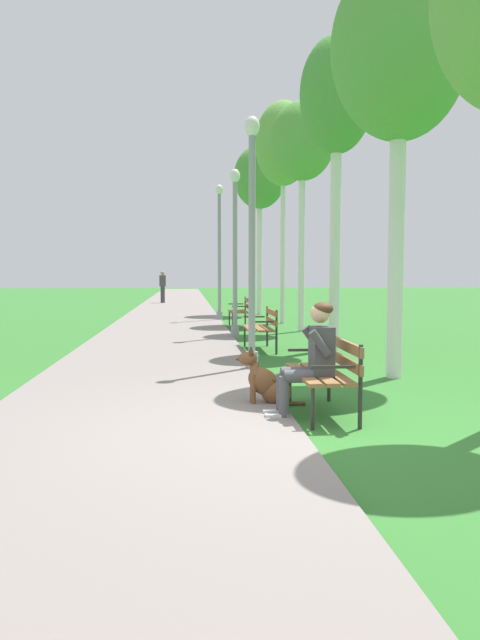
# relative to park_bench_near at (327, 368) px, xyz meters

# --- Properties ---
(ground_plane) EXTENTS (120.00, 120.00, 0.00)m
(ground_plane) POSITION_rel_park_bench_near_xyz_m (-0.31, -0.76, -0.51)
(ground_plane) COLOR #33752D
(paved_path) EXTENTS (3.34, 60.00, 0.04)m
(paved_path) POSITION_rel_park_bench_near_xyz_m (-2.09, 23.24, -0.49)
(paved_path) COLOR gray
(paved_path) RESTS_ON ground
(park_bench_near) EXTENTS (0.55, 1.50, 0.85)m
(park_bench_near) POSITION_rel_park_bench_near_xyz_m (0.00, 0.00, 0.00)
(park_bench_near) COLOR olive
(park_bench_near) RESTS_ON ground
(park_bench_mid) EXTENTS (0.55, 1.50, 0.85)m
(park_bench_mid) POSITION_rel_park_bench_near_xyz_m (-0.01, 5.79, 0.00)
(park_bench_mid) COLOR olive
(park_bench_mid) RESTS_ON ground
(park_bench_far) EXTENTS (0.55, 1.50, 0.85)m
(park_bench_far) POSITION_rel_park_bench_near_xyz_m (0.04, 11.34, 0.00)
(park_bench_far) COLOR olive
(park_bench_far) RESTS_ON ground
(person_seated_on_near_bench) EXTENTS (0.74, 0.49, 1.25)m
(person_seated_on_near_bench) POSITION_rel_park_bench_near_xyz_m (-0.21, -0.16, 0.17)
(person_seated_on_near_bench) COLOR #4C4C51
(person_seated_on_near_bench) RESTS_ON ground
(dog_brown) EXTENTS (0.83, 0.29, 0.71)m
(dog_brown) POSITION_rel_park_bench_near_xyz_m (-0.59, 0.49, -0.25)
(dog_brown) COLOR brown
(dog_brown) RESTS_ON ground
(lamp_post_near) EXTENTS (0.24, 0.24, 4.00)m
(lamp_post_near) POSITION_rel_park_bench_near_xyz_m (-0.50, 3.21, 1.56)
(lamp_post_near) COLOR gray
(lamp_post_near) RESTS_ON ground
(lamp_post_mid) EXTENTS (0.24, 0.24, 3.99)m
(lamp_post_mid) POSITION_rel_park_bench_near_xyz_m (-0.38, 8.19, 1.56)
(lamp_post_mid) COLOR gray
(lamp_post_mid) RESTS_ON ground
(lamp_post_far) EXTENTS (0.24, 0.24, 4.41)m
(lamp_post_far) POSITION_rel_park_bench_near_xyz_m (-0.46, 13.81, 1.77)
(lamp_post_far) COLOR gray
(lamp_post_far) RESTS_ON ground
(birch_tree_second) EXTENTS (2.00, 1.70, 6.10)m
(birch_tree_second) POSITION_rel_park_bench_near_xyz_m (1.54, 2.33, 4.20)
(birch_tree_second) COLOR silver
(birch_tree_second) RESTS_ON ground
(birch_tree_third) EXTENTS (1.47, 1.38, 6.24)m
(birch_tree_third) POSITION_rel_park_bench_near_xyz_m (1.45, 5.77, 4.44)
(birch_tree_third) COLOR silver
(birch_tree_third) RESTS_ON ground
(birch_tree_fourth) EXTENTS (1.69, 1.58, 6.03)m
(birch_tree_fourth) POSITION_rel_park_bench_near_xyz_m (1.51, 9.78, 4.43)
(birch_tree_fourth) COLOR silver
(birch_tree_fourth) RESTS_ON ground
(birch_tree_fifth) EXTENTS (1.71, 1.74, 6.74)m
(birch_tree_fifth) POSITION_rel_park_bench_near_xyz_m (1.41, 12.42, 4.91)
(birch_tree_fifth) COLOR silver
(birch_tree_fifth) RESTS_ON ground
(birch_tree_sixth) EXTENTS (1.90, 1.84, 6.24)m
(birch_tree_sixth) POSITION_rel_park_bench_near_xyz_m (1.18, 16.60, 4.52)
(birch_tree_sixth) COLOR silver
(birch_tree_sixth) RESTS_ON ground
(pedestrian_distant) EXTENTS (0.32, 0.22, 1.65)m
(pedestrian_distant) POSITION_rel_park_bench_near_xyz_m (-2.74, 25.50, 0.33)
(pedestrian_distant) COLOR #383842
(pedestrian_distant) RESTS_ON ground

